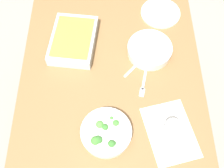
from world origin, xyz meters
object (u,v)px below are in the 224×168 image
Objects in this scene: stew_bowl at (150,49)px; drink_cup at (172,129)px; fork_on_table at (144,83)px; broccoli_bowl at (107,133)px; baking_dish at (74,40)px; spoon_by_stew at (140,62)px; side_plate at (161,13)px.

stew_bowl is 0.43m from drink_cup.
drink_cup is at bearing 22.60° from fork_on_table.
broccoli_bowl is (0.44, -0.22, -0.00)m from stew_bowl.
fork_on_table is (-0.26, 0.18, -0.03)m from broccoli_bowl.
spoon_by_stew is at bearing 70.30° from baking_dish.
side_plate is 1.24× the size of fork_on_table.
side_plate is at bearing 162.74° from stew_bowl.
drink_cup is at bearing 18.14° from spoon_by_stew.
broccoli_bowl reaches higher than baking_dish.
fork_on_table is (-0.25, -0.10, -0.04)m from drink_cup.
stew_bowl is at bearing 81.28° from baking_dish.
drink_cup is 0.48× the size of fork_on_table.
stew_bowl is at bearing 153.27° from broccoli_bowl.
side_plate is (-0.27, 0.08, -0.03)m from stew_bowl.
fork_on_table is (0.45, -0.12, -0.00)m from side_plate.
fork_on_table is at bearing -11.99° from stew_bowl.
baking_dish is at bearing -160.94° from broccoli_bowl.
baking_dish is 0.67m from drink_cup.
baking_dish reaches higher than spoon_by_stew.
drink_cup is 0.70m from side_plate.
baking_dish is at bearing -66.37° from side_plate.
broccoli_bowl reaches higher than stew_bowl.
fork_on_table is (0.18, -0.04, -0.03)m from stew_bowl.
broccoli_bowl is 0.29m from drink_cup.
broccoli_bowl is at bearing -35.22° from fork_on_table.
broccoli_bowl is at bearing -23.70° from spoon_by_stew.
spoon_by_stew is (-0.38, 0.16, -0.03)m from broccoli_bowl.
drink_cup is 0.39× the size of side_plate.
spoon_by_stew is (0.33, -0.14, -0.00)m from side_plate.
stew_bowl is 0.28m from side_plate.
drink_cup is 0.60× the size of spoon_by_stew.
stew_bowl reaches higher than spoon_by_stew.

